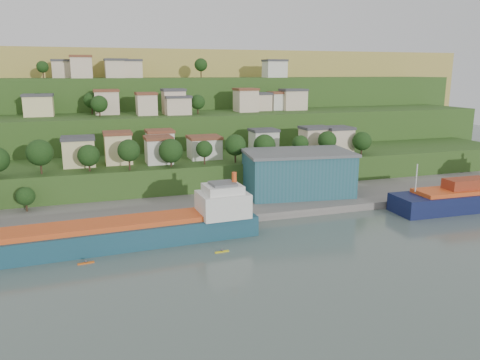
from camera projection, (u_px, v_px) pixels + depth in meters
name	position (u px, v px, depth m)	size (l,w,h in m)	color
ground	(196.00, 252.00, 99.58)	(500.00, 500.00, 0.00)	#4A5A53
quay	(243.00, 208.00, 131.58)	(220.00, 26.00, 4.00)	slate
hillside	(127.00, 142.00, 255.71)	(360.00, 210.97, 96.00)	#284719
cargo_ship_near	(123.00, 234.00, 102.63)	(65.23, 13.32, 16.66)	#15424F
warehouse	(298.00, 172.00, 137.93)	(33.11, 22.68, 12.80)	#1F535D
kayak_orange	(86.00, 262.00, 93.25)	(3.26, 0.93, 0.80)	#D35812
kayak_yellow	(222.00, 251.00, 99.18)	(3.14, 0.82, 0.77)	gold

